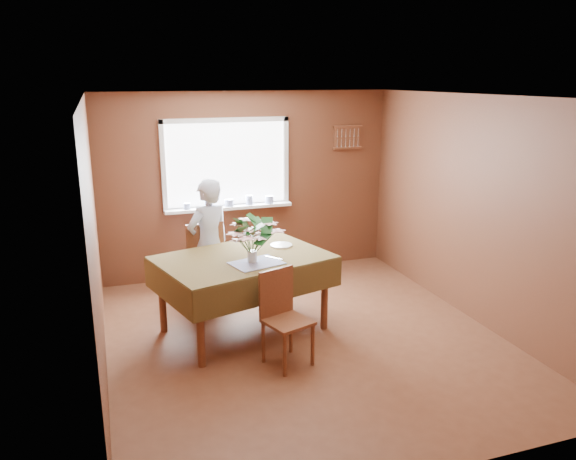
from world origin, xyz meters
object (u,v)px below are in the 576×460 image
object	(u,v)px
chair_far	(203,259)
flower_bouquet	(252,236)
seated_woman	(209,244)
chair_near	(283,313)
dining_table	(243,266)

from	to	relation	value
chair_far	flower_bouquet	distance (m)	1.28
flower_bouquet	seated_woman	bearing A→B (deg)	104.78
chair_far	chair_near	world-z (taller)	chair_far
flower_bouquet	chair_far	bearing A→B (deg)	105.66
dining_table	flower_bouquet	world-z (taller)	flower_bouquet
dining_table	chair_near	world-z (taller)	chair_near
seated_woman	chair_near	bearing A→B (deg)	79.23
chair_near	seated_woman	size ratio (longest dim) A/B	0.59
dining_table	seated_woman	size ratio (longest dim) A/B	1.28
dining_table	seated_woman	distance (m)	0.80
dining_table	flower_bouquet	xyz separation A→B (m)	(0.04, -0.22, 0.38)
chair_far	flower_bouquet	size ratio (longest dim) A/B	2.06
chair_far	seated_woman	distance (m)	0.26
dining_table	flower_bouquet	size ratio (longest dim) A/B	3.96
chair_far	chair_near	distance (m)	1.74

